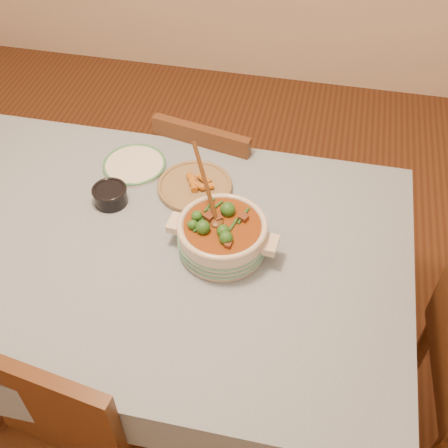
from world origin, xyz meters
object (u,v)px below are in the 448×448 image
dining_table (143,262)px  stew_casserole (222,234)px  white_plate (134,165)px  chair_far (213,184)px  fried_plate (195,185)px  condiment_bowl (110,194)px

dining_table → stew_casserole: 0.30m
dining_table → white_plate: white_plate is taller
stew_casserole → chair_far: bearing=105.8°
dining_table → white_plate: (-0.13, 0.35, 0.10)m
fried_plate → condiment_bowl: bearing=-155.1°
dining_table → white_plate: size_ratio=6.25×
stew_casserole → white_plate: (-0.39, 0.31, -0.06)m
dining_table → chair_far: size_ratio=2.02×
dining_table → condiment_bowl: condiment_bowl is taller
condiment_bowl → fried_plate: bearing=24.9°
condiment_bowl → chair_far: size_ratio=0.18×
white_plate → fried_plate: (0.24, -0.07, 0.01)m
dining_table → fried_plate: fried_plate is taller
condiment_bowl → chair_far: bearing=62.5°
white_plate → chair_far: chair_far is taller
stew_casserole → fried_plate: stew_casserole is taller
white_plate → chair_far: size_ratio=0.32×
dining_table → chair_far: (0.09, 0.62, -0.19)m
white_plate → fried_plate: bearing=-15.5°
white_plate → dining_table: bearing=-69.2°
fried_plate → chair_far: chair_far is taller
stew_casserole → white_plate: stew_casserole is taller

